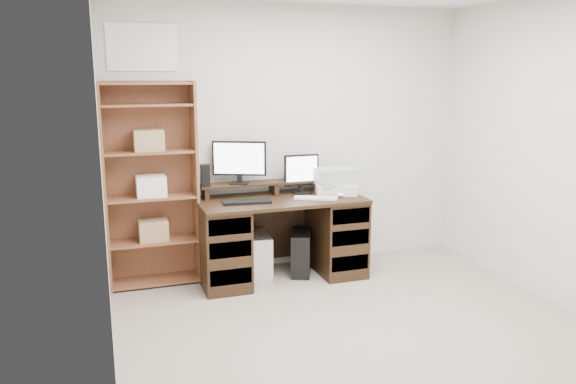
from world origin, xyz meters
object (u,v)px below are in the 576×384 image
tower_silver (259,256)px  bookshelf (151,183)px  monitor_small (301,172)px  printer (336,189)px  tower_black (301,252)px  monitor_wide (239,160)px  desk (281,236)px

tower_silver → bookshelf: bearing=176.3°
monitor_small → printer: (0.30, -0.13, -0.15)m
tower_silver → tower_black: bearing=6.5°
monitor_wide → bookshelf: bearing=-157.9°
desk → bookshelf: bearing=169.3°
monitor_small → tower_black: (-0.04, -0.12, -0.75)m
desk → tower_black: desk is taller
printer → bookshelf: bookshelf is taller
tower_silver → bookshelf: 1.18m
tower_silver → monitor_small: bearing=21.1°
desk → bookshelf: (-1.13, 0.21, 0.53)m
tower_silver → tower_black: size_ratio=0.95×
monitor_wide → bookshelf: bookshelf is taller
monitor_small → printer: bearing=-24.5°
desk → bookshelf: bookshelf is taller
tower_black → bookshelf: bearing=-165.1°
printer → tower_black: printer is taller
monitor_wide → tower_black: 1.05m
monitor_small → tower_black: 0.76m
monitor_wide → bookshelf: 0.81m
desk → tower_silver: desk is taller
monitor_small → printer: monitor_small is taller
monitor_small → tower_black: size_ratio=0.84×
tower_black → desk: bearing=-149.8°
printer → tower_black: (-0.33, 0.02, -0.59)m
desk → monitor_small: bearing=29.7°
monitor_wide → tower_black: bearing=6.0°
desk → monitor_wide: 0.80m
monitor_wide → tower_black: monitor_wide is taller
tower_silver → tower_black: (0.41, -0.01, -0.01)m
desk → monitor_small: 0.63m
monitor_wide → monitor_small: 0.60m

